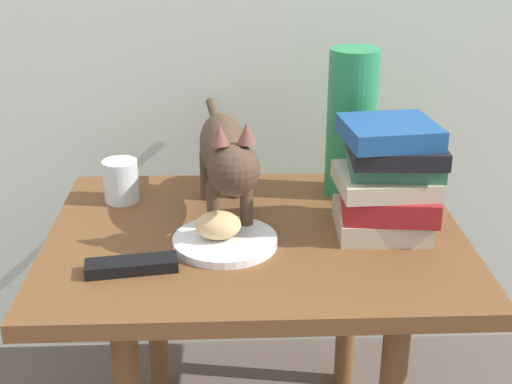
{
  "coord_description": "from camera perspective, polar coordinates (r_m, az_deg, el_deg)",
  "views": [
    {
      "loc": [
        -0.05,
        -1.16,
        1.08
      ],
      "look_at": [
        0.0,
        0.0,
        0.59
      ],
      "focal_mm": 49.48,
      "sensor_mm": 36.0,
      "label": 1
    }
  ],
  "objects": [
    {
      "name": "side_table",
      "position": [
        1.32,
        0.0,
        -6.02
      ],
      "size": [
        0.76,
        0.58,
        0.51
      ],
      "color": "brown",
      "rests_on": "ground"
    },
    {
      "name": "plate",
      "position": [
        1.24,
        -2.52,
        -3.99
      ],
      "size": [
        0.19,
        0.19,
        0.01
      ],
      "primitive_type": "cylinder",
      "color": "white",
      "rests_on": "side_table"
    },
    {
      "name": "bread_roll",
      "position": [
        1.23,
        -3.08,
        -2.7
      ],
      "size": [
        0.08,
        0.06,
        0.05
      ],
      "primitive_type": "ellipsoid",
      "rotation": [
        0.0,
        0.0,
        0.04
      ],
      "color": "#E0BC7A",
      "rests_on": "plate"
    },
    {
      "name": "cat",
      "position": [
        1.29,
        -2.45,
        3.12
      ],
      "size": [
        0.12,
        0.48,
        0.23
      ],
      "color": "#4C3828",
      "rests_on": "side_table"
    },
    {
      "name": "book_stack",
      "position": [
        1.28,
        10.63,
        1.09
      ],
      "size": [
        0.19,
        0.18,
        0.21
      ],
      "color": "#BCB299",
      "rests_on": "side_table"
    },
    {
      "name": "green_vase",
      "position": [
        1.42,
        7.71,
        5.53
      ],
      "size": [
        0.1,
        0.1,
        0.3
      ],
      "primitive_type": "cylinder",
      "color": "#288C51",
      "rests_on": "side_table"
    },
    {
      "name": "candle_jar",
      "position": [
        1.43,
        -10.85,
        0.71
      ],
      "size": [
        0.07,
        0.07,
        0.08
      ],
      "color": "silver",
      "rests_on": "side_table"
    },
    {
      "name": "tv_remote",
      "position": [
        1.18,
        -10.03,
        -5.88
      ],
      "size": [
        0.15,
        0.07,
        0.02
      ],
      "primitive_type": "cube",
      "rotation": [
        0.0,
        0.0,
        0.15
      ],
      "color": "black",
      "rests_on": "side_table"
    }
  ]
}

